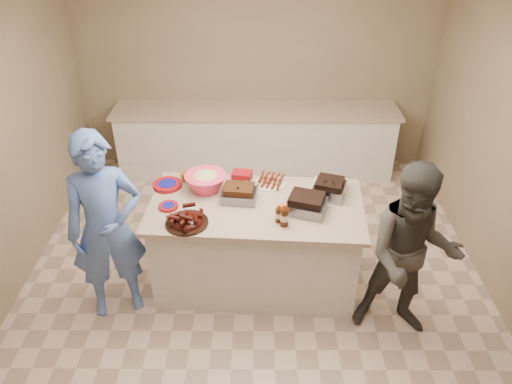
{
  "coord_description": "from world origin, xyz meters",
  "views": [
    {
      "loc": [
        0.04,
        -3.63,
        3.4
      ],
      "look_at": [
        0.02,
        0.1,
        1.0
      ],
      "focal_mm": 35.0,
      "sensor_mm": 36.0,
      "label": 1
    }
  ],
  "objects_px": {
    "mustard_bottle": "(238,195)",
    "plastic_cup": "(185,181)",
    "island": "(256,280)",
    "bbq_bottle_a": "(278,221)",
    "guest_blue": "(122,304)",
    "roasting_pan": "(329,195)",
    "guest_gray": "(396,325)",
    "coleslaw_bowl": "(206,189)",
    "rib_platter": "(187,224)",
    "bbq_bottle_b": "(284,225)"
  },
  "relations": [
    {
      "from": "roasting_pan",
      "to": "mustard_bottle",
      "type": "height_order",
      "value": "mustard_bottle"
    },
    {
      "from": "bbq_bottle_a",
      "to": "plastic_cup",
      "type": "height_order",
      "value": "bbq_bottle_a"
    },
    {
      "from": "coleslaw_bowl",
      "to": "bbq_bottle_a",
      "type": "distance_m",
      "value": 0.83
    },
    {
      "from": "bbq_bottle_b",
      "to": "plastic_cup",
      "type": "bearing_deg",
      "value": 142.34
    },
    {
      "from": "roasting_pan",
      "to": "guest_gray",
      "type": "height_order",
      "value": "roasting_pan"
    },
    {
      "from": "bbq_bottle_b",
      "to": "guest_blue",
      "type": "relative_size",
      "value": 0.12
    },
    {
      "from": "guest_blue",
      "to": "bbq_bottle_b",
      "type": "bearing_deg",
      "value": -17.78
    },
    {
      "from": "guest_blue",
      "to": "bbq_bottle_a",
      "type": "bearing_deg",
      "value": -15.64
    },
    {
      "from": "island",
      "to": "guest_blue",
      "type": "xyz_separation_m",
      "value": [
        -1.25,
        -0.34,
        0.0
      ]
    },
    {
      "from": "rib_platter",
      "to": "guest_blue",
      "type": "height_order",
      "value": "rib_platter"
    },
    {
      "from": "coleslaw_bowl",
      "to": "guest_gray",
      "type": "xyz_separation_m",
      "value": [
        1.72,
        -0.82,
        -0.9
      ]
    },
    {
      "from": "guest_gray",
      "to": "island",
      "type": "bearing_deg",
      "value": 163.16
    },
    {
      "from": "plastic_cup",
      "to": "guest_gray",
      "type": "distance_m",
      "value": 2.35
    },
    {
      "from": "coleslaw_bowl",
      "to": "mustard_bottle",
      "type": "distance_m",
      "value": 0.31
    },
    {
      "from": "mustard_bottle",
      "to": "rib_platter",
      "type": "bearing_deg",
      "value": -131.97
    },
    {
      "from": "mustard_bottle",
      "to": "plastic_cup",
      "type": "relative_size",
      "value": 1.19
    },
    {
      "from": "rib_platter",
      "to": "plastic_cup",
      "type": "bearing_deg",
      "value": 98.3
    },
    {
      "from": "coleslaw_bowl",
      "to": "bbq_bottle_b",
      "type": "xyz_separation_m",
      "value": [
        0.7,
        -0.56,
        0.0
      ]
    },
    {
      "from": "coleslaw_bowl",
      "to": "guest_blue",
      "type": "height_order",
      "value": "coleslaw_bowl"
    },
    {
      "from": "guest_blue",
      "to": "island",
      "type": "bearing_deg",
      "value": -3.79
    },
    {
      "from": "island",
      "to": "mustard_bottle",
      "type": "height_order",
      "value": "mustard_bottle"
    },
    {
      "from": "bbq_bottle_a",
      "to": "guest_gray",
      "type": "distance_m",
      "value": 1.43
    },
    {
      "from": "roasting_pan",
      "to": "plastic_cup",
      "type": "distance_m",
      "value": 1.37
    },
    {
      "from": "bbq_bottle_b",
      "to": "bbq_bottle_a",
      "type": "bearing_deg",
      "value": 130.38
    },
    {
      "from": "island",
      "to": "plastic_cup",
      "type": "height_order",
      "value": "plastic_cup"
    },
    {
      "from": "island",
      "to": "guest_gray",
      "type": "height_order",
      "value": "island"
    },
    {
      "from": "plastic_cup",
      "to": "rib_platter",
      "type": "bearing_deg",
      "value": -81.7
    },
    {
      "from": "bbq_bottle_a",
      "to": "mustard_bottle",
      "type": "relative_size",
      "value": 1.44
    },
    {
      "from": "roasting_pan",
      "to": "bbq_bottle_b",
      "type": "distance_m",
      "value": 0.63
    },
    {
      "from": "bbq_bottle_a",
      "to": "plastic_cup",
      "type": "xyz_separation_m",
      "value": [
        -0.87,
        0.66,
        0.0
      ]
    },
    {
      "from": "bbq_bottle_b",
      "to": "plastic_cup",
      "type": "height_order",
      "value": "bbq_bottle_b"
    },
    {
      "from": "roasting_pan",
      "to": "coleslaw_bowl",
      "type": "relative_size",
      "value": 0.7
    },
    {
      "from": "rib_platter",
      "to": "guest_gray",
      "type": "relative_size",
      "value": 0.22
    },
    {
      "from": "coleslaw_bowl",
      "to": "bbq_bottle_a",
      "type": "relative_size",
      "value": 2.31
    },
    {
      "from": "rib_platter",
      "to": "bbq_bottle_b",
      "type": "relative_size",
      "value": 1.72
    },
    {
      "from": "coleslaw_bowl",
      "to": "guest_blue",
      "type": "distance_m",
      "value": 1.34
    },
    {
      "from": "roasting_pan",
      "to": "plastic_cup",
      "type": "height_order",
      "value": "roasting_pan"
    },
    {
      "from": "rib_platter",
      "to": "mustard_bottle",
      "type": "distance_m",
      "value": 0.61
    },
    {
      "from": "mustard_bottle",
      "to": "guest_gray",
      "type": "height_order",
      "value": "mustard_bottle"
    },
    {
      "from": "rib_platter",
      "to": "plastic_cup",
      "type": "distance_m",
      "value": 0.7
    },
    {
      "from": "island",
      "to": "coleslaw_bowl",
      "type": "distance_m",
      "value": 1.05
    },
    {
      "from": "plastic_cup",
      "to": "guest_blue",
      "type": "xyz_separation_m",
      "value": [
        -0.57,
        -0.74,
        -0.9
      ]
    },
    {
      "from": "bbq_bottle_b",
      "to": "guest_gray",
      "type": "relative_size",
      "value": 0.13
    },
    {
      "from": "bbq_bottle_a",
      "to": "guest_blue",
      "type": "xyz_separation_m",
      "value": [
        -1.45,
        -0.08,
        -0.9
      ]
    },
    {
      "from": "island",
      "to": "coleslaw_bowl",
      "type": "relative_size",
      "value": 4.91
    },
    {
      "from": "roasting_pan",
      "to": "rib_platter",
      "type": "bearing_deg",
      "value": -142.06
    },
    {
      "from": "bbq_bottle_a",
      "to": "mustard_bottle",
      "type": "bearing_deg",
      "value": 131.0
    },
    {
      "from": "mustard_bottle",
      "to": "plastic_cup",
      "type": "bearing_deg",
      "value": 155.04
    },
    {
      "from": "island",
      "to": "bbq_bottle_a",
      "type": "height_order",
      "value": "bbq_bottle_a"
    },
    {
      "from": "mustard_bottle",
      "to": "bbq_bottle_a",
      "type": "bearing_deg",
      "value": -49.0
    }
  ]
}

